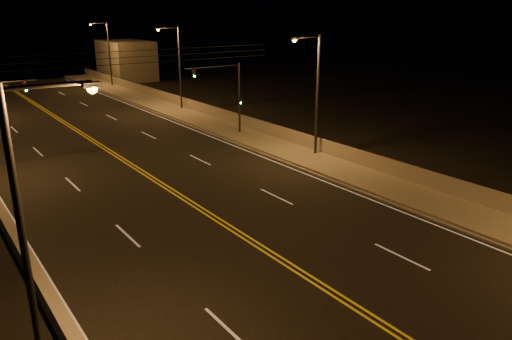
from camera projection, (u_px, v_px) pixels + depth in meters
road at (204, 211)px, 26.76m from camera, size 18.00×120.00×0.02m
sidewalk at (348, 172)px, 32.66m from camera, size 3.60×120.00×0.30m
curb at (327, 179)px, 31.66m from camera, size 0.14×120.00×0.15m
parapet_wall at (366, 159)px, 33.37m from camera, size 0.30×120.00×1.00m
jersey_barrier at (21, 250)px, 21.64m from camera, size 0.45×120.00×0.79m
distant_building_right at (126, 60)px, 75.73m from camera, size 6.00×10.00×5.78m
parapet_rail at (366, 151)px, 33.21m from camera, size 0.06×120.00×0.06m
lane_markings at (205, 212)px, 26.70m from camera, size 17.32×116.00×0.00m
streetlight_1 at (315, 88)px, 34.89m from camera, size 2.55×0.28×8.71m
streetlight_2 at (177, 63)px, 51.28m from camera, size 2.55×0.28×8.71m
streetlight_3 at (107, 50)px, 67.46m from camera, size 2.55×0.28×8.71m
streetlight_4 at (32, 223)px, 13.02m from camera, size 2.55×0.28×8.71m
traffic_signal_right at (229, 91)px, 41.24m from camera, size 5.11×0.31×6.15m
overhead_wires at (127, 58)px, 31.85m from camera, size 22.00×0.03×0.83m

